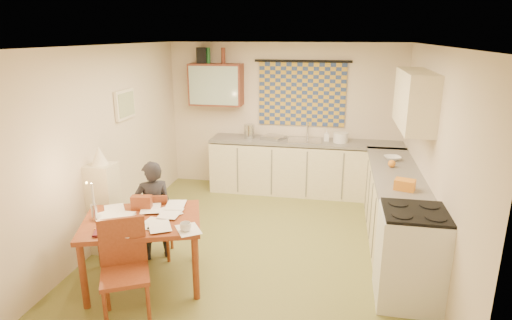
% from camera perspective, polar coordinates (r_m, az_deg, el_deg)
% --- Properties ---
extents(floor, '(4.00, 4.50, 0.02)m').
position_cam_1_polar(floor, '(5.72, 0.60, -11.01)').
color(floor, olive).
rests_on(floor, ground).
extents(ceiling, '(4.00, 4.50, 0.02)m').
position_cam_1_polar(ceiling, '(5.07, 0.68, 15.13)').
color(ceiling, white).
rests_on(ceiling, floor).
extents(wall_back, '(4.00, 0.02, 2.50)m').
position_cam_1_polar(wall_back, '(7.44, 3.76, 5.76)').
color(wall_back, beige).
rests_on(wall_back, floor).
extents(wall_front, '(4.00, 0.02, 2.50)m').
position_cam_1_polar(wall_front, '(3.19, -6.71, -9.26)').
color(wall_front, beige).
rests_on(wall_front, floor).
extents(wall_left, '(0.02, 4.50, 2.50)m').
position_cam_1_polar(wall_left, '(5.94, -18.82, 2.16)').
color(wall_left, beige).
rests_on(wall_left, floor).
extents(wall_right, '(0.02, 4.50, 2.50)m').
position_cam_1_polar(wall_right, '(5.30, 22.56, 0.09)').
color(wall_right, beige).
rests_on(wall_right, floor).
extents(window_blind, '(1.45, 0.03, 1.05)m').
position_cam_1_polar(window_blind, '(7.30, 6.14, 8.68)').
color(window_blind, navy).
rests_on(window_blind, wall_back).
extents(curtain_rod, '(1.60, 0.04, 0.04)m').
position_cam_1_polar(curtain_rod, '(7.23, 6.26, 12.98)').
color(curtain_rod, black).
rests_on(curtain_rod, wall_back).
extents(wall_cabinet, '(0.90, 0.34, 0.70)m').
position_cam_1_polar(wall_cabinet, '(7.41, -5.33, 9.99)').
color(wall_cabinet, '#60291C').
rests_on(wall_cabinet, wall_back).
extents(wall_cabinet_glass, '(0.84, 0.02, 0.64)m').
position_cam_1_polar(wall_cabinet_glass, '(7.25, -5.71, 9.83)').
color(wall_cabinet_glass, '#99B2A5').
rests_on(wall_cabinet_glass, wall_back).
extents(upper_cabinet_right, '(0.34, 1.30, 0.70)m').
position_cam_1_polar(upper_cabinet_right, '(5.67, 20.39, 7.56)').
color(upper_cabinet_right, beige).
rests_on(upper_cabinet_right, wall_right).
extents(framed_print, '(0.04, 0.50, 0.40)m').
position_cam_1_polar(framed_print, '(6.18, -17.08, 7.11)').
color(framed_print, '#F5EBCC').
rests_on(framed_print, wall_left).
extents(print_canvas, '(0.01, 0.42, 0.32)m').
position_cam_1_polar(print_canvas, '(6.17, -16.87, 7.11)').
color(print_canvas, beige).
rests_on(print_canvas, wall_left).
extents(counter_back, '(3.30, 0.62, 0.92)m').
position_cam_1_polar(counter_back, '(7.29, 6.95, -1.03)').
color(counter_back, beige).
rests_on(counter_back, floor).
extents(counter_right, '(0.62, 2.95, 0.92)m').
position_cam_1_polar(counter_right, '(5.77, 18.12, -6.55)').
color(counter_right, beige).
rests_on(counter_right, floor).
extents(stove, '(0.64, 0.64, 0.99)m').
position_cam_1_polar(stove, '(4.64, 19.95, -12.03)').
color(stove, white).
rests_on(stove, floor).
extents(sink, '(0.57, 0.48, 0.10)m').
position_cam_1_polar(sink, '(7.18, 6.51, 2.27)').
color(sink, silver).
rests_on(sink, counter_back).
extents(tap, '(0.04, 0.04, 0.28)m').
position_cam_1_polar(tap, '(7.31, 6.91, 3.96)').
color(tap, silver).
rests_on(tap, counter_back).
extents(dish_rack, '(0.44, 0.41, 0.06)m').
position_cam_1_polar(dish_rack, '(7.22, 2.34, 3.01)').
color(dish_rack, silver).
rests_on(dish_rack, counter_back).
extents(kettle, '(0.20, 0.20, 0.24)m').
position_cam_1_polar(kettle, '(7.27, -0.90, 3.85)').
color(kettle, silver).
rests_on(kettle, counter_back).
extents(mixing_bowl, '(0.29, 0.29, 0.16)m').
position_cam_1_polar(mixing_bowl, '(7.13, 11.23, 2.96)').
color(mixing_bowl, white).
rests_on(mixing_bowl, counter_back).
extents(soap_bottle, '(0.10, 0.10, 0.18)m').
position_cam_1_polar(soap_bottle, '(7.18, 9.39, 3.23)').
color(soap_bottle, white).
rests_on(soap_bottle, counter_back).
extents(bowl, '(0.35, 0.35, 0.06)m').
position_cam_1_polar(bowl, '(6.32, 17.74, 0.24)').
color(bowl, white).
rests_on(bowl, counter_right).
extents(orange_bag, '(0.26, 0.22, 0.12)m').
position_cam_1_polar(orange_bag, '(5.16, 19.22, -3.13)').
color(orange_bag, orange).
rests_on(orange_bag, counter_right).
extents(fruit_orange, '(0.10, 0.10, 0.10)m').
position_cam_1_polar(fruit_orange, '(5.97, 17.65, -0.47)').
color(fruit_orange, orange).
rests_on(fruit_orange, counter_right).
extents(speaker, '(0.21, 0.24, 0.26)m').
position_cam_1_polar(speaker, '(7.44, -7.32, 13.66)').
color(speaker, black).
rests_on(speaker, wall_cabinet).
extents(bottle_green, '(0.07, 0.07, 0.26)m').
position_cam_1_polar(bottle_green, '(7.41, -6.39, 13.68)').
color(bottle_green, '#195926').
rests_on(bottle_green, wall_cabinet).
extents(bottle_brown, '(0.08, 0.08, 0.26)m').
position_cam_1_polar(bottle_brown, '(7.34, -4.39, 13.71)').
color(bottle_brown, '#60291C').
rests_on(bottle_brown, wall_cabinet).
extents(dining_table, '(1.44, 1.27, 0.75)m').
position_cam_1_polar(dining_table, '(4.88, -14.65, -11.57)').
color(dining_table, maroon).
rests_on(dining_table, floor).
extents(chair_far, '(0.47, 0.47, 0.85)m').
position_cam_1_polar(chair_far, '(5.42, -13.23, -9.89)').
color(chair_far, maroon).
rests_on(chair_far, floor).
extents(chair_near, '(0.59, 0.59, 0.97)m').
position_cam_1_polar(chair_near, '(4.40, -16.88, -16.27)').
color(chair_near, maroon).
rests_on(chair_near, floor).
extents(person, '(0.71, 0.69, 1.23)m').
position_cam_1_polar(person, '(5.25, -13.48, -6.57)').
color(person, black).
rests_on(person, floor).
extents(shelf_stand, '(0.32, 0.30, 1.14)m').
position_cam_1_polar(shelf_stand, '(5.59, -19.50, -6.13)').
color(shelf_stand, beige).
rests_on(shelf_stand, floor).
extents(lampshade, '(0.20, 0.20, 0.22)m').
position_cam_1_polar(lampshade, '(5.38, -20.18, 0.57)').
color(lampshade, '#F5EBCC').
rests_on(lampshade, shelf_stand).
extents(letter_rack, '(0.23, 0.13, 0.16)m').
position_cam_1_polar(letter_rack, '(4.93, -15.01, -5.53)').
color(letter_rack, maroon).
rests_on(letter_rack, dining_table).
extents(mug, '(0.15, 0.15, 0.09)m').
position_cam_1_polar(mug, '(4.33, -9.37, -8.80)').
color(mug, white).
rests_on(mug, dining_table).
extents(magazine, '(0.38, 0.41, 0.03)m').
position_cam_1_polar(magazine, '(4.57, -20.66, -8.76)').
color(magazine, maroon).
rests_on(magazine, dining_table).
extents(book, '(0.28, 0.33, 0.02)m').
position_cam_1_polar(book, '(4.68, -19.75, -8.08)').
color(book, orange).
rests_on(book, dining_table).
extents(orange_box, '(0.12, 0.08, 0.04)m').
position_cam_1_polar(orange_box, '(4.50, -19.27, -8.93)').
color(orange_box, orange).
rests_on(orange_box, dining_table).
extents(eyeglasses, '(0.14, 0.07, 0.02)m').
position_cam_1_polar(eyeglasses, '(4.45, -13.46, -8.87)').
color(eyeglasses, black).
rests_on(eyeglasses, dining_table).
extents(candle_holder, '(0.08, 0.08, 0.18)m').
position_cam_1_polar(candle_holder, '(4.80, -20.75, -6.56)').
color(candle_holder, silver).
rests_on(candle_holder, dining_table).
extents(candle, '(0.03, 0.03, 0.22)m').
position_cam_1_polar(candle, '(4.76, -20.97, -4.16)').
color(candle, white).
rests_on(candle, dining_table).
extents(candle_flame, '(0.02, 0.02, 0.02)m').
position_cam_1_polar(candle_flame, '(4.72, -21.68, -2.87)').
color(candle_flame, '#FFCC66').
rests_on(candle_flame, dining_table).
extents(papers, '(1.32, 1.02, 0.03)m').
position_cam_1_polar(papers, '(4.72, -15.33, -7.42)').
color(papers, white).
rests_on(papers, dining_table).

